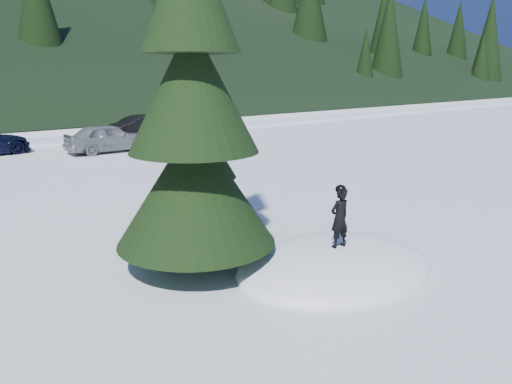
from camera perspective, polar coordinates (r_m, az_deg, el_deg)
ground at (r=10.57m, az=8.99°, el=-8.50°), size 200.00×200.00×0.00m
snow_mound at (r=10.57m, az=8.99°, el=-8.50°), size 4.48×3.52×0.96m
spruce_tall at (r=9.75m, az=-7.23°, el=9.80°), size 3.20×3.20×8.60m
spruce_short at (r=11.59m, az=-6.62°, el=4.35°), size 2.20×2.20×5.37m
child_skier at (r=10.15m, az=9.52°, el=-2.94°), size 0.47×0.33×1.22m
adult_0 at (r=22.98m, az=-5.85°, el=5.74°), size 0.95×0.83×1.67m
adult_1 at (r=25.23m, az=-5.64°, el=6.61°), size 0.48×1.08×1.81m
adult_2 at (r=24.08m, az=-10.33°, el=6.06°), size 1.18×1.31×1.76m
car_4 at (r=26.21m, az=-16.55°, el=5.95°), size 4.26×1.83×1.43m
car_5 at (r=29.79m, az=-11.73°, el=7.18°), size 4.68×1.73×1.53m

